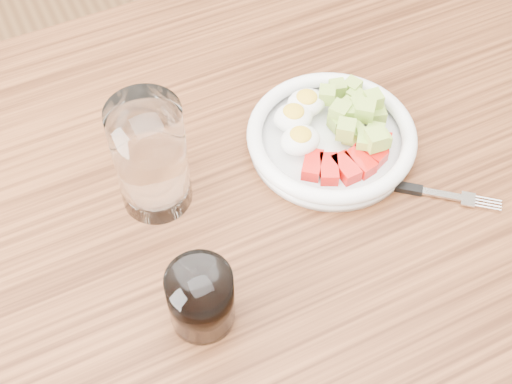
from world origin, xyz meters
TOP-DOWN VIEW (x-y plane):
  - dining_table at (0.00, 0.00)m, footprint 1.50×0.90m
  - bowl at (0.12, 0.06)m, footprint 0.22×0.22m
  - fork at (0.17, -0.05)m, footprint 0.16×0.13m
  - water_glass at (-0.11, 0.08)m, footprint 0.09×0.09m
  - coffee_glass at (-0.13, -0.10)m, footprint 0.07×0.07m

SIDE VIEW (x-z plane):
  - dining_table at x=0.00m, z-range 0.28..1.05m
  - fork at x=0.17m, z-range 0.77..0.78m
  - bowl at x=0.12m, z-range 0.76..0.82m
  - coffee_glass at x=-0.13m, z-range 0.77..0.85m
  - water_glass at x=-0.11m, z-range 0.77..0.93m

